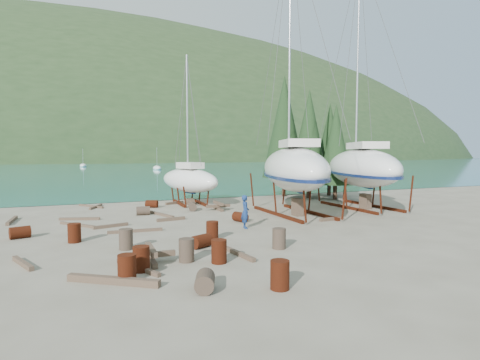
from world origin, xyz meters
name	(u,v)px	position (x,y,z in m)	size (l,w,h in m)	color
ground	(226,234)	(0.00, 0.00, 0.00)	(600.00, 600.00, 0.00)	#696253
bay_water	(97,159)	(0.00, 315.00, 0.01)	(700.00, 700.00, 0.00)	#197A7D
far_hill	(97,159)	(0.00, 320.00, 0.00)	(800.00, 360.00, 110.00)	#22381C
far_house_center	(59,156)	(-20.00, 190.00, 2.92)	(6.60, 5.60, 5.60)	beige
far_house_right	(160,156)	(30.00, 190.00, 2.92)	(6.60, 5.60, 5.60)	beige
cypress_near_right	(309,135)	(12.50, 12.00, 5.79)	(3.60, 3.60, 10.00)	black
cypress_mid_right	(336,144)	(14.00, 10.00, 4.92)	(3.06, 3.06, 8.50)	black
cypress_back_left	(284,127)	(11.00, 14.00, 6.66)	(4.14, 4.14, 11.50)	black
cypress_far_right	(330,142)	(15.50, 13.00, 5.21)	(3.24, 3.24, 9.00)	black
moored_boat_mid	(157,168)	(10.00, 80.00, 0.39)	(2.00, 5.00, 6.05)	white
moored_boat_far	(83,166)	(-8.00, 110.00, 0.39)	(2.00, 5.00, 6.05)	white
large_sailboat_near	(293,168)	(6.34, 4.22, 3.11)	(7.34, 12.77, 19.32)	white
large_sailboat_far	(361,167)	(12.60, 4.98, 3.07)	(7.40, 12.35, 18.81)	white
small_sailboat_shore	(189,180)	(1.15, 11.96, 1.98)	(4.45, 7.88, 12.02)	white
worker	(245,212)	(1.51, 1.06, 0.92)	(0.67, 0.44, 1.83)	navy
drum_1	(205,281)	(-3.25, -7.16, 0.29)	(0.58, 0.58, 0.88)	#2D2823
drum_2	(20,232)	(-9.53, 2.86, 0.29)	(0.58, 0.58, 0.88)	#50220D
drum_3	(141,259)	(-4.76, -4.54, 0.44)	(0.58, 0.58, 0.88)	#50220D
drum_4	(152,204)	(-2.01, 10.96, 0.29)	(0.58, 0.58, 0.88)	#50220D
drum_5	(186,250)	(-3.02, -3.98, 0.44)	(0.58, 0.58, 0.88)	#2D2823
drum_6	(240,217)	(2.00, 2.98, 0.29)	(0.58, 0.58, 0.88)	#50220D
drum_7	(280,275)	(-1.12, -7.87, 0.44)	(0.58, 0.58, 0.88)	#50220D
drum_8	(74,233)	(-7.06, 0.99, 0.44)	(0.58, 0.58, 0.88)	#50220D
drum_9	(143,211)	(-3.07, 7.71, 0.29)	(0.58, 0.58, 0.88)	#2D2823
drum_10	(219,251)	(-1.93, -4.60, 0.44)	(0.58, 0.58, 0.88)	#50220D
drum_11	(192,207)	(0.47, 8.36, 0.29)	(0.58, 0.58, 0.88)	#2D2823
drum_12	(201,241)	(-1.92, -2.17, 0.29)	(0.58, 0.58, 0.88)	#50220D
drum_13	(127,268)	(-5.32, -5.47, 0.44)	(0.58, 0.58, 0.88)	#50220D
drum_14	(212,231)	(-1.00, -0.89, 0.44)	(0.58, 0.58, 0.88)	#50220D
drum_16	(126,239)	(-4.98, -1.23, 0.44)	(0.58, 0.58, 0.88)	#2D2823
drum_17	(279,238)	(1.15, -3.56, 0.44)	(0.58, 0.58, 0.88)	#2D2823
timber_0	(91,206)	(-6.30, 13.07, 0.07)	(0.14, 2.87, 0.14)	brown
timber_1	(332,219)	(7.38, 1.29, 0.10)	(0.19, 1.81, 0.19)	brown
timber_2	(12,220)	(-10.72, 8.04, 0.09)	(0.19, 2.61, 0.19)	brown
timber_3	(138,267)	(-4.86, -4.28, 0.07)	(0.15, 2.57, 0.15)	brown
timber_4	(111,226)	(-5.31, 4.08, 0.09)	(0.17, 1.94, 0.17)	brown
timber_5	(236,252)	(-0.92, -3.74, 0.08)	(0.16, 2.66, 0.16)	brown
timber_6	(174,203)	(0.02, 12.36, 0.10)	(0.19, 1.69, 0.19)	brown
timber_8	(171,219)	(-1.78, 4.91, 0.09)	(0.19, 1.79, 0.19)	brown
timber_9	(96,207)	(-5.95, 12.55, 0.08)	(0.15, 2.35, 0.15)	brown
timber_10	(161,214)	(-2.03, 7.06, 0.08)	(0.16, 3.09, 0.16)	brown
timber_11	(135,231)	(-4.20, 2.23, 0.08)	(0.15, 2.77, 0.15)	brown
timber_12	(23,263)	(-8.70, -2.21, 0.08)	(0.17, 2.02, 0.17)	brown
timber_15	(79,225)	(-6.96, 5.05, 0.07)	(0.15, 3.13, 0.15)	brown
timber_16	(113,280)	(-5.75, -5.52, 0.11)	(0.23, 3.13, 0.23)	brown
timber_17	(80,219)	(-6.97, 7.22, 0.08)	(0.16, 2.44, 0.16)	brown
timber_pile_fore	(151,255)	(-4.29, -3.63, 0.30)	(1.80, 1.80, 0.60)	brown
timber_pile_aft	(218,206)	(2.28, 7.93, 0.30)	(1.80, 1.80, 0.60)	brown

